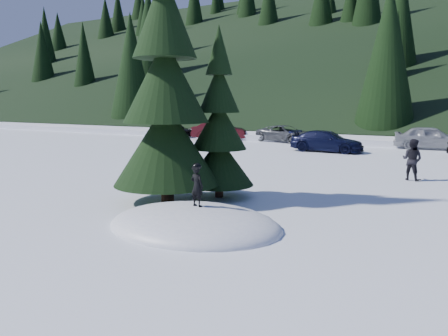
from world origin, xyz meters
The scene contains 12 objects.
ground centered at (0.00, 0.00, 0.00)m, with size 200.00×200.00×0.00m, color white.
snow_mound centered at (0.00, 0.00, 0.00)m, with size 4.48×3.52×0.96m, color white.
forest_hillside centered at (0.00, 54.00, 12.50)m, with size 200.00×60.00×25.00m, color black, non-canonical shape.
spruce_tall centered at (-2.20, 1.80, 3.32)m, with size 3.20×3.20×8.60m.
spruce_short centered at (-1.20, 3.20, 2.10)m, with size 2.20×2.20×5.37m.
child_skier centered at (-0.01, 0.14, 0.98)m, with size 0.37×0.24×1.01m, color black.
adult_0 centered at (3.73, 9.60, 0.81)m, with size 0.78×0.61×1.62m, color black.
car_0 centered at (-16.92, 22.00, 0.64)m, with size 1.51×3.75×1.28m, color black.
car_1 centered at (-12.25, 21.75, 0.73)m, with size 1.54×4.41×1.45m, color #3C0B0F.
car_2 centered at (-6.82, 22.45, 0.63)m, with size 2.10×4.56×1.27m, color #43464A.
car_3 centered at (-2.10, 17.59, 0.64)m, with size 1.80×4.43×1.29m, color black.
car_4 centered at (3.28, 22.31, 0.75)m, with size 1.78×4.43×1.51m, color #92959A.
Camera 1 is at (5.84, -8.61, 3.03)m, focal length 35.00 mm.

